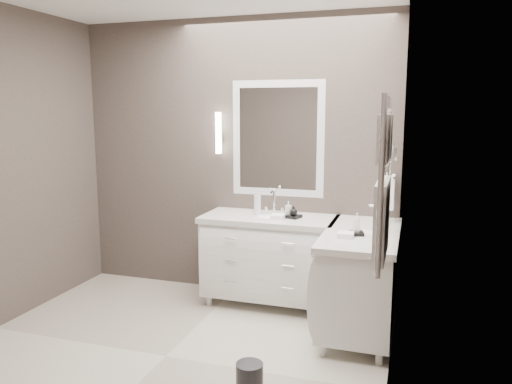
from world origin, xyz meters
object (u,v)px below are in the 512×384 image
(towel_ladder, at_px, (383,191))
(waste_bin, at_px, (250,382))
(vanity_back, at_px, (269,254))
(vanity_right, at_px, (360,274))

(towel_ladder, xyz_separation_m, waste_bin, (-0.77, 0.05, -1.27))
(vanity_back, distance_m, towel_ladder, 2.16)
(vanity_right, distance_m, waste_bin, 1.41)
(vanity_right, height_order, waste_bin, vanity_right)
(towel_ladder, bearing_deg, vanity_right, 99.84)
(vanity_right, relative_size, waste_bin, 5.08)
(vanity_back, bearing_deg, waste_bin, -78.26)
(vanity_back, height_order, vanity_right, same)
(vanity_back, relative_size, vanity_right, 1.00)
(vanity_right, distance_m, towel_ladder, 1.60)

